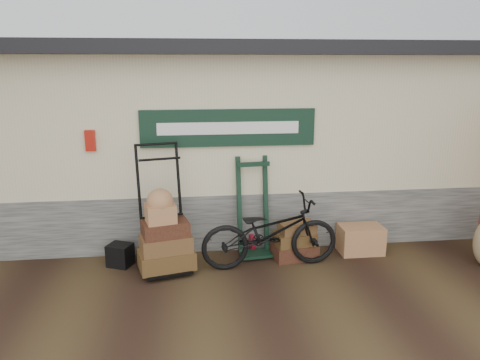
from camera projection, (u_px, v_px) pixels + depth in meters
name	position (u px, v px, depth m)	size (l,w,h in m)	color
ground	(257.00, 276.00, 6.50)	(80.00, 80.00, 0.00)	black
station_building	(235.00, 133.00, 8.74)	(14.40, 4.10, 3.20)	#4C4C47
porter_trolley	(162.00, 207.00, 6.58)	(0.92, 0.69, 1.83)	black
green_barrow	(253.00, 207.00, 7.12)	(0.55, 0.46, 1.51)	black
suitcase_stack	(295.00, 240.00, 7.05)	(0.65, 0.41, 0.57)	#331A10
wicker_hamper	(361.00, 239.00, 7.28)	(0.66, 0.43, 0.43)	#9C643E
black_trunk	(120.00, 255.00, 6.82)	(0.33, 0.28, 0.33)	black
bicycle	(270.00, 228.00, 6.70)	(1.99, 0.70, 1.16)	black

